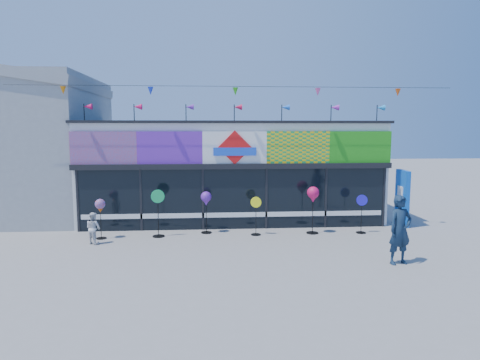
{
  "coord_description": "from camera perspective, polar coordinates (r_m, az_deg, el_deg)",
  "views": [
    {
      "loc": [
        -1.0,
        -12.52,
        3.8
      ],
      "look_at": [
        0.09,
        2.0,
        2.05
      ],
      "focal_mm": 32.0,
      "sensor_mm": 36.0,
      "label": 1
    }
  ],
  "objects": [
    {
      "name": "spinner_4",
      "position": [
        15.68,
        9.71,
        -2.12
      ],
      "size": [
        0.44,
        0.44,
        1.72
      ],
      "color": "black",
      "rests_on": "ground"
    },
    {
      "name": "spinner_1",
      "position": [
        15.33,
        -10.87,
        -4.2
      ],
      "size": [
        0.47,
        0.43,
        1.68
      ],
      "color": "black",
      "rests_on": "ground"
    },
    {
      "name": "blue_sign",
      "position": [
        17.99,
        20.81,
        -2.22
      ],
      "size": [
        0.24,
        1.1,
        2.19
      ],
      "rotation": [
        0.0,
        0.0,
        -0.06
      ],
      "color": "blue",
      "rests_on": "ground"
    },
    {
      "name": "kite_shop",
      "position": [
        18.57,
        -1.19,
        1.45
      ],
      "size": [
        16.0,
        5.7,
        5.31
      ],
      "color": "white",
      "rests_on": "ground"
    },
    {
      "name": "child",
      "position": [
        15.03,
        -18.98,
        -6.07
      ],
      "size": [
        0.59,
        0.54,
        1.06
      ],
      "primitive_type": "imported",
      "rotation": [
        0.0,
        0.0,
        2.53
      ],
      "color": "silver",
      "rests_on": "ground"
    },
    {
      "name": "spinner_3",
      "position": [
        15.34,
        2.14,
        -4.67
      ],
      "size": [
        0.38,
        0.35,
        1.39
      ],
      "color": "black",
      "rests_on": "ground"
    },
    {
      "name": "spinner_2",
      "position": [
        15.58,
        -4.54,
        -2.65
      ],
      "size": [
        0.39,
        0.39,
        1.54
      ],
      "color": "black",
      "rests_on": "ground"
    },
    {
      "name": "spinner_0",
      "position": [
        15.51,
        -18.14,
        -3.43
      ],
      "size": [
        0.35,
        0.35,
        1.4
      ],
      "color": "black",
      "rests_on": "ground"
    },
    {
      "name": "neighbour_building",
      "position": [
        21.5,
        -29.14,
        4.41
      ],
      "size": [
        8.18,
        7.2,
        6.87
      ],
      "color": "#96999B",
      "rests_on": "ground"
    },
    {
      "name": "ground",
      "position": [
        13.12,
        0.26,
        -9.97
      ],
      "size": [
        80.0,
        80.0,
        0.0
      ],
      "primitive_type": "plane",
      "color": "gray",
      "rests_on": "ground"
    },
    {
      "name": "spinner_5",
      "position": [
        16.23,
        15.9,
        -4.24
      ],
      "size": [
        0.4,
        0.36,
        1.42
      ],
      "color": "black",
      "rests_on": "ground"
    },
    {
      "name": "adult_man",
      "position": [
        12.87,
        20.56,
        -6.23
      ],
      "size": [
        0.81,
        0.63,
        1.96
      ],
      "primitive_type": "imported",
      "rotation": [
        0.0,
        0.0,
        0.25
      ],
      "color": "#14273E",
      "rests_on": "ground"
    }
  ]
}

